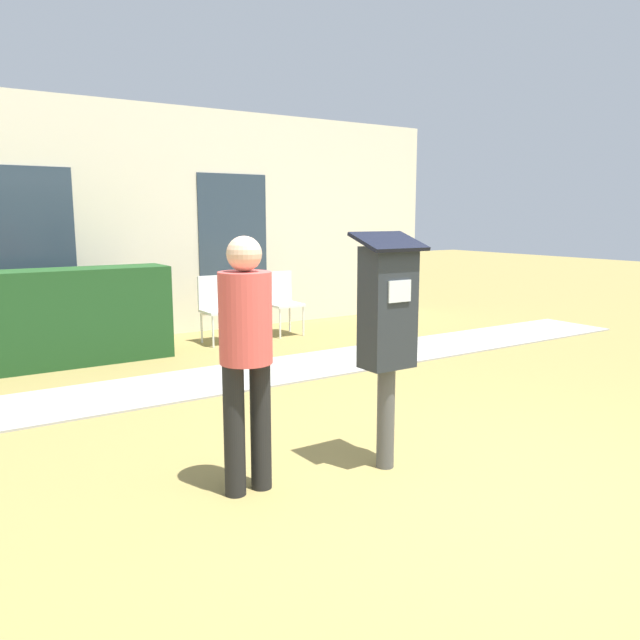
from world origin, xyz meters
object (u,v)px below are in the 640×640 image
object	(u,v)px
outdoor_chair_right	(282,298)
outdoor_chair_left	(136,308)
person_standing	(246,345)
parking_meter	(388,320)
outdoor_chair_middle	(217,304)

from	to	relation	value
outdoor_chair_right	outdoor_chair_left	bearing A→B (deg)	167.68
person_standing	outdoor_chair_left	size ratio (longest dim) A/B	1.76
outdoor_chair_left	parking_meter	bearing A→B (deg)	-108.95
person_standing	outdoor_chair_left	world-z (taller)	person_standing
parking_meter	outdoor_chair_middle	bearing A→B (deg)	80.26
parking_meter	outdoor_chair_left	bearing A→B (deg)	93.04
person_standing	outdoor_chair_right	size ratio (longest dim) A/B	1.76
person_standing	parking_meter	bearing A→B (deg)	-37.97
person_standing	outdoor_chair_middle	bearing A→B (deg)	40.40
outdoor_chair_left	outdoor_chair_right	bearing A→B (deg)	-26.01
person_standing	outdoor_chair_middle	distance (m)	4.71
parking_meter	person_standing	distance (m)	0.97
parking_meter	outdoor_chair_left	world-z (taller)	parking_meter
person_standing	outdoor_chair_left	xyz separation A→B (m)	(0.70, 4.57, -0.40)
parking_meter	outdoor_chair_left	xyz separation A→B (m)	(-0.25, 4.74, -0.49)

